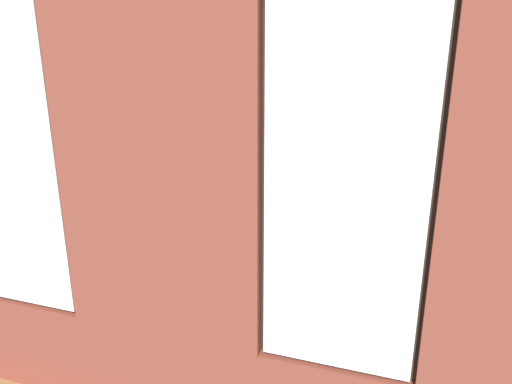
% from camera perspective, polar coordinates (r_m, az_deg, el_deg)
% --- Properties ---
extents(ground_plane, '(6.99, 5.76, 0.10)m').
position_cam_1_polar(ground_plane, '(5.82, 2.17, -8.58)').
color(ground_plane, '#99663D').
extents(brick_wall_with_windows, '(6.39, 0.30, 3.34)m').
position_cam_1_polar(brick_wall_with_windows, '(3.04, -11.11, -0.29)').
color(brick_wall_with_windows, brown).
rests_on(brick_wall_with_windows, ground_plane).
extents(white_wall_right, '(0.10, 4.76, 3.34)m').
position_cam_1_polar(white_wall_right, '(6.70, -25.22, 8.77)').
color(white_wall_right, silver).
rests_on(white_wall_right, ground_plane).
extents(couch_by_window, '(2.02, 0.87, 0.80)m').
position_cam_1_polar(couch_by_window, '(4.10, -4.40, -15.08)').
color(couch_by_window, black).
rests_on(couch_by_window, ground_plane).
extents(coffee_table, '(1.55, 0.72, 0.43)m').
position_cam_1_polar(coffee_table, '(5.58, -1.40, -4.96)').
color(coffee_table, olive).
rests_on(coffee_table, ground_plane).
extents(cup_ceramic, '(0.09, 0.09, 0.10)m').
position_cam_1_polar(cup_ceramic, '(5.68, -2.94, -3.40)').
color(cup_ceramic, '#B23D38').
rests_on(cup_ceramic, coffee_table).
extents(candle_jar, '(0.08, 0.08, 0.10)m').
position_cam_1_polar(candle_jar, '(5.41, -0.65, -4.54)').
color(candle_jar, '#B7333D').
rests_on(candle_jar, coffee_table).
extents(table_plant_small, '(0.10, 0.10, 0.16)m').
position_cam_1_polar(table_plant_small, '(5.52, -1.41, -3.62)').
color(table_plant_small, beige).
rests_on(table_plant_small, coffee_table).
extents(remote_gray, '(0.09, 0.18, 0.02)m').
position_cam_1_polar(remote_gray, '(5.55, 3.20, -4.43)').
color(remote_gray, '#59595B').
rests_on(remote_gray, coffee_table).
extents(media_console, '(1.19, 0.42, 0.45)m').
position_cam_1_polar(media_console, '(6.73, -22.71, -3.67)').
color(media_console, black).
rests_on(media_console, ground_plane).
extents(tv_flatscreen, '(1.24, 0.20, 0.83)m').
position_cam_1_polar(tv_flatscreen, '(6.54, -23.37, 1.57)').
color(tv_flatscreen, black).
rests_on(tv_flatscreen, media_console).
extents(papasan_chair, '(1.17, 1.17, 0.72)m').
position_cam_1_polar(papasan_chair, '(7.31, 3.92, 1.35)').
color(papasan_chair, olive).
rests_on(papasan_chair, ground_plane).
extents(potted_plant_foreground_right, '(0.44, 0.44, 0.77)m').
position_cam_1_polar(potted_plant_foreground_right, '(8.18, -11.32, 3.11)').
color(potted_plant_foreground_right, gray).
rests_on(potted_plant_foreground_right, ground_plane).
extents(potted_plant_near_tv, '(1.08, 0.99, 1.47)m').
position_cam_1_polar(potted_plant_near_tv, '(5.48, -26.00, -2.83)').
color(potted_plant_near_tv, gray).
rests_on(potted_plant_near_tv, ground_plane).
extents(potted_plant_mid_room_small, '(0.47, 0.47, 0.73)m').
position_cam_1_polar(potted_plant_mid_room_small, '(6.27, 11.88, -1.43)').
color(potted_plant_mid_room_small, gray).
rests_on(potted_plant_mid_room_small, ground_plane).
extents(potted_plant_by_left_couch, '(0.31, 0.31, 0.51)m').
position_cam_1_polar(potted_plant_by_left_couch, '(6.15, 23.33, -4.65)').
color(potted_plant_by_left_couch, brown).
rests_on(potted_plant_by_left_couch, ground_plane).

